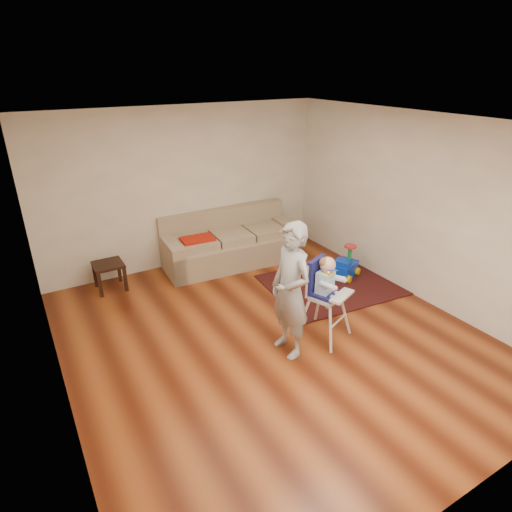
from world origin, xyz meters
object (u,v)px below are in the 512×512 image
ride_on_toy (345,262)px  high_chair (325,299)px  toy_ball (321,293)px  side_table (110,276)px  adult (291,291)px  sofa (231,239)px

ride_on_toy → high_chair: bearing=-164.2°
toy_ball → ride_on_toy: bearing=25.0°
side_table → high_chair: (2.09, -2.73, 0.33)m
toy_ball → adult: 1.61m
sofa → toy_ball: size_ratio=16.32×
high_chair → adult: (-0.57, -0.04, 0.30)m
sofa → high_chair: size_ratio=2.14×
adult → ride_on_toy: bearing=119.6°
side_table → ride_on_toy: ride_on_toy is taller
sofa → toy_ball: sofa is taller
toy_ball → side_table: bearing=144.0°
sofa → side_table: size_ratio=5.51×
toy_ball → adult: bearing=-144.6°
sofa → ride_on_toy: 2.03m
sofa → high_chair: bearing=-86.4°
high_chair → adult: size_ratio=0.67×
toy_ball → adult: adult is taller
sofa → ride_on_toy: bearing=-43.4°
high_chair → adult: 0.64m
side_table → adult: size_ratio=0.26×
ride_on_toy → high_chair: 1.82m
sofa → adult: (-0.58, -2.68, 0.39)m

